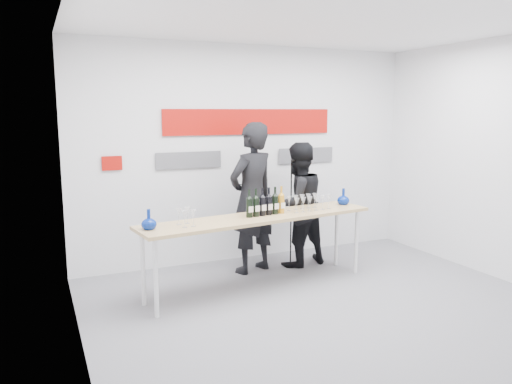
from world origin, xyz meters
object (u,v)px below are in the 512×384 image
(tasting_table, at_px, (259,222))
(presenter_left, at_px, (252,198))
(presenter_right, at_px, (298,204))
(mic_stand, at_px, (291,235))

(tasting_table, height_order, presenter_left, presenter_left)
(presenter_left, xyz_separation_m, presenter_right, (0.68, 0.01, -0.14))
(presenter_left, bearing_deg, presenter_right, 160.67)
(tasting_table, height_order, mic_stand, mic_stand)
(tasting_table, distance_m, mic_stand, 0.99)
(presenter_right, xyz_separation_m, mic_stand, (-0.13, -0.05, -0.39))
(tasting_table, bearing_deg, mic_stand, 30.56)
(presenter_left, distance_m, mic_stand, 0.77)
(tasting_table, relative_size, mic_stand, 2.02)
(tasting_table, distance_m, presenter_left, 0.66)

